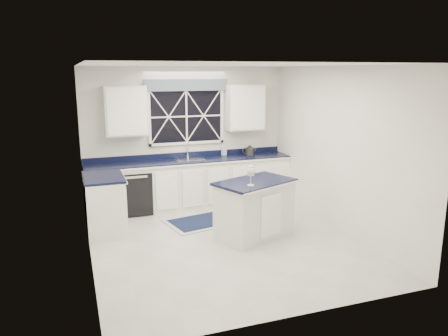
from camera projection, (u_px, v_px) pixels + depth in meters
name	position (u px, v px, depth m)	size (l,w,h in m)	color
ground	(224.00, 242.00, 6.82)	(4.50, 4.50, 0.00)	#AEAFAA
back_wall	(186.00, 136.00, 8.60)	(4.00, 0.10, 2.70)	beige
base_cabinets	(176.00, 188.00, 8.26)	(3.99, 1.60, 0.90)	silver
countertop	(191.00, 161.00, 8.42)	(3.98, 0.64, 0.04)	black
dishwasher	(134.00, 191.00, 8.17)	(0.60, 0.58, 0.82)	black
window	(186.00, 112.00, 8.45)	(1.65, 0.09, 1.26)	black
upper_cabinets	(188.00, 109.00, 8.32)	(3.10, 0.34, 0.90)	silver
faucet	(188.00, 150.00, 8.56)	(0.05, 0.20, 0.30)	silver
island	(255.00, 209.00, 6.97)	(1.42, 1.16, 0.92)	silver
rug	(207.00, 220.00, 7.77)	(1.56, 1.13, 0.02)	#A3A49F
kettle	(250.00, 150.00, 8.88)	(0.28, 0.22, 0.20)	#2F2F31
wine_glass	(251.00, 172.00, 6.55)	(0.13, 0.13, 0.30)	silver
soap_bottle	(224.00, 151.00, 8.84)	(0.08, 0.09, 0.19)	silver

